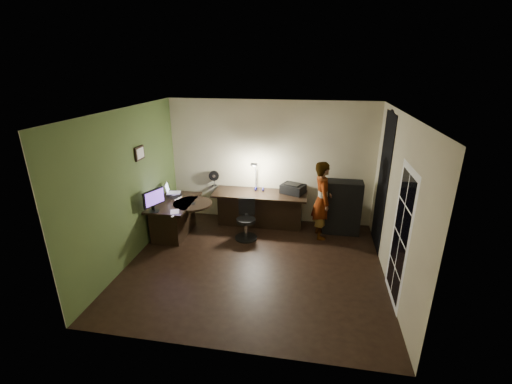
% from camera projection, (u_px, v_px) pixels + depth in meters
% --- Properties ---
extents(floor, '(4.50, 4.00, 0.01)m').
position_uv_depth(floor, '(254.00, 265.00, 6.15)').
color(floor, black).
rests_on(floor, ground).
extents(ceiling, '(4.50, 4.00, 0.01)m').
position_uv_depth(ceiling, '(254.00, 112.00, 5.20)').
color(ceiling, silver).
rests_on(ceiling, floor).
extents(wall_back, '(4.50, 0.01, 2.70)m').
position_uv_depth(wall_back, '(270.00, 163.00, 7.52)').
color(wall_back, '#BAB08C').
rests_on(wall_back, floor).
extents(wall_front, '(4.50, 0.01, 2.70)m').
position_uv_depth(wall_front, '(222.00, 258.00, 3.82)').
color(wall_front, '#BAB08C').
rests_on(wall_front, floor).
extents(wall_left, '(0.01, 4.00, 2.70)m').
position_uv_depth(wall_left, '(129.00, 187.00, 6.03)').
color(wall_left, '#BAB08C').
rests_on(wall_left, floor).
extents(wall_right, '(0.01, 4.00, 2.70)m').
position_uv_depth(wall_right, '(397.00, 204.00, 5.31)').
color(wall_right, '#BAB08C').
rests_on(wall_right, floor).
extents(green_wall_overlay, '(0.00, 4.00, 2.70)m').
position_uv_depth(green_wall_overlay, '(129.00, 187.00, 6.03)').
color(green_wall_overlay, '#425627').
rests_on(green_wall_overlay, floor).
extents(arched_doorway, '(0.01, 0.90, 2.60)m').
position_uv_depth(arched_doorway, '(383.00, 183.00, 6.39)').
color(arched_doorway, black).
rests_on(arched_doorway, floor).
extents(french_door, '(0.02, 0.92, 2.10)m').
position_uv_depth(french_door, '(400.00, 237.00, 4.91)').
color(french_door, white).
rests_on(french_door, floor).
extents(framed_picture, '(0.04, 0.30, 0.25)m').
position_uv_depth(framed_picture, '(139.00, 153.00, 6.27)').
color(framed_picture, black).
rests_on(framed_picture, wall_left).
extents(desk_left, '(0.79, 1.28, 0.74)m').
position_uv_depth(desk_left, '(176.00, 218.00, 7.14)').
color(desk_left, black).
rests_on(desk_left, floor).
extents(desk_right, '(2.03, 0.71, 0.76)m').
position_uv_depth(desk_right, '(260.00, 209.00, 7.54)').
color(desk_right, black).
rests_on(desk_right, floor).
extents(cabinet, '(0.76, 0.39, 1.14)m').
position_uv_depth(cabinet, '(342.00, 207.00, 7.16)').
color(cabinet, black).
rests_on(cabinet, floor).
extents(laptop_stand, '(0.30, 0.28, 0.10)m').
position_uv_depth(laptop_stand, '(174.00, 195.00, 7.22)').
color(laptop_stand, silver).
rests_on(laptop_stand, desk_left).
extents(laptop, '(0.36, 0.35, 0.21)m').
position_uv_depth(laptop, '(173.00, 189.00, 7.16)').
color(laptop, silver).
rests_on(laptop, laptop_stand).
extents(monitor, '(0.28, 0.50, 0.33)m').
position_uv_depth(monitor, '(153.00, 204.00, 6.48)').
color(monitor, black).
rests_on(monitor, desk_left).
extents(mouse, '(0.08, 0.09, 0.03)m').
position_uv_depth(mouse, '(172.00, 216.00, 6.30)').
color(mouse, silver).
rests_on(mouse, desk_left).
extents(phone, '(0.09, 0.15, 0.01)m').
position_uv_depth(phone, '(193.00, 204.00, 6.90)').
color(phone, black).
rests_on(phone, desk_left).
extents(pen, '(0.10, 0.10, 0.01)m').
position_uv_depth(pen, '(157.00, 212.00, 6.54)').
color(pen, black).
rests_on(pen, desk_left).
extents(speaker, '(0.09, 0.09, 0.17)m').
position_uv_depth(speaker, '(153.00, 206.00, 6.59)').
color(speaker, black).
rests_on(speaker, desk_left).
extents(notepad, '(0.23, 0.26, 0.01)m').
position_uv_depth(notepad, '(175.00, 212.00, 6.52)').
color(notepad, silver).
rests_on(notepad, desk_left).
extents(desk_fan, '(0.25, 0.16, 0.36)m').
position_uv_depth(desk_fan, '(214.00, 178.00, 7.79)').
color(desk_fan, black).
rests_on(desk_fan, desk_right).
extents(headphones, '(0.21, 0.11, 0.10)m').
position_uv_depth(headphones, '(259.00, 189.00, 7.52)').
color(headphones, navy).
rests_on(headphones, desk_right).
extents(printer, '(0.58, 0.52, 0.21)m').
position_uv_depth(printer, '(293.00, 188.00, 7.37)').
color(printer, black).
rests_on(printer, desk_right).
extents(desk_lamp, '(0.25, 0.36, 0.71)m').
position_uv_depth(desk_lamp, '(256.00, 174.00, 7.49)').
color(desk_lamp, black).
rests_on(desk_lamp, desk_right).
extents(office_chair, '(0.50, 0.50, 0.82)m').
position_uv_depth(office_chair, '(246.00, 220.00, 6.93)').
color(office_chair, black).
rests_on(office_chair, floor).
extents(person, '(0.49, 0.64, 1.61)m').
position_uv_depth(person, '(322.00, 200.00, 6.90)').
color(person, '#D8A88C').
rests_on(person, floor).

